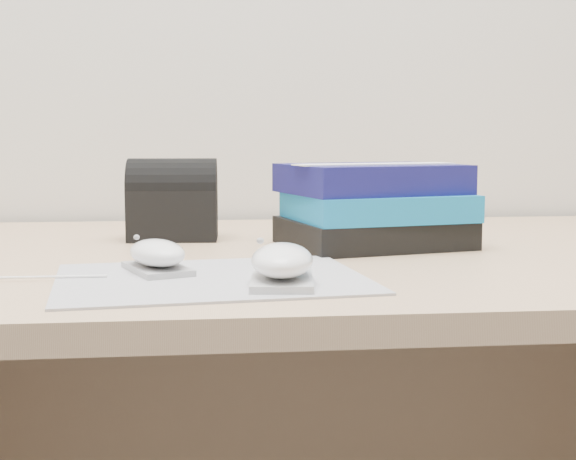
{
  "coord_description": "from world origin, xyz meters",
  "views": [
    {
      "loc": [
        -0.21,
        0.52,
        0.88
      ],
      "look_at": [
        -0.11,
        1.47,
        0.77
      ],
      "focal_mm": 50.0,
      "sensor_mm": 36.0,
      "label": 1
    }
  ],
  "objects": [
    {
      "name": "usb_cable",
      "position": [
        -0.42,
        1.38,
        0.73
      ],
      "size": [
        0.21,
        0.0,
        0.0
      ],
      "primitive_type": "cylinder",
      "rotation": [
        0.0,
        1.57,
        -0.0
      ],
      "color": "white",
      "rests_on": "mousepad"
    },
    {
      "name": "book_stack",
      "position": [
        0.03,
        1.61,
        0.79
      ],
      "size": [
        0.27,
        0.24,
        0.12
      ],
      "color": "black",
      "rests_on": "desk"
    },
    {
      "name": "mousepad",
      "position": [
        -0.2,
        1.36,
        0.73
      ],
      "size": [
        0.35,
        0.29,
        0.0
      ],
      "primitive_type": "cube",
      "rotation": [
        0.0,
        0.0,
        0.12
      ],
      "color": "gray",
      "rests_on": "desk"
    },
    {
      "name": "pouch",
      "position": [
        -0.25,
        1.71,
        0.79
      ],
      "size": [
        0.13,
        0.1,
        0.12
      ],
      "color": "black",
      "rests_on": "desk"
    },
    {
      "name": "mouse_rear",
      "position": [
        -0.26,
        1.41,
        0.75
      ],
      "size": [
        0.09,
        0.11,
        0.04
      ],
      "color": "#A0A0A3",
      "rests_on": "mousepad"
    },
    {
      "name": "mouse_front",
      "position": [
        -0.13,
        1.32,
        0.75
      ],
      "size": [
        0.07,
        0.12,
        0.05
      ],
      "color": "#AEAFB1",
      "rests_on": "mousepad"
    },
    {
      "name": "desk",
      "position": [
        0.0,
        1.64,
        0.5
      ],
      "size": [
        1.6,
        0.8,
        0.73
      ],
      "color": "tan",
      "rests_on": "ground"
    }
  ]
}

